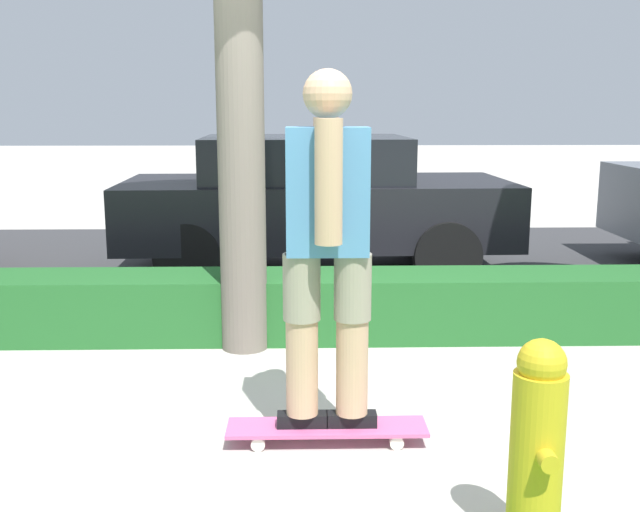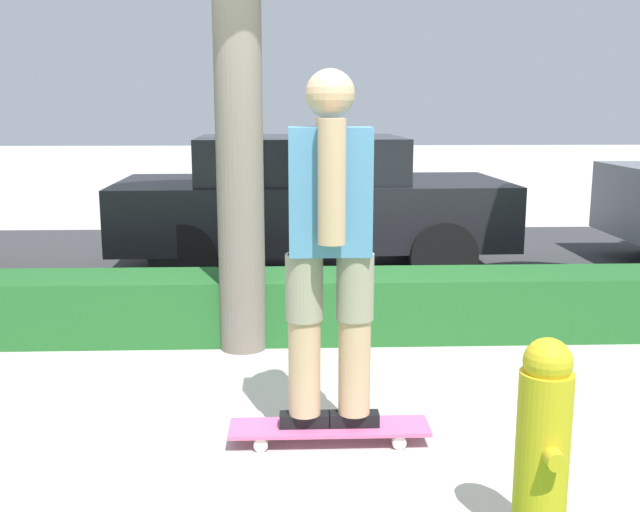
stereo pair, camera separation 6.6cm
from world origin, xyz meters
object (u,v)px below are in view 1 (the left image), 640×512
(skater_person, at_px, (327,243))
(skateboard, at_px, (327,428))
(fire_hydrant, at_px, (537,446))
(parked_car_middle, at_px, (314,201))

(skater_person, bearing_deg, skateboard, -90.00)
(fire_hydrant, bearing_deg, skater_person, 128.83)
(skateboard, bearing_deg, parked_car_middle, 90.01)
(skateboard, relative_size, skater_person, 0.58)
(parked_car_middle, xyz_separation_m, fire_hydrant, (0.78, -5.13, -0.32))
(skater_person, bearing_deg, parked_car_middle, 90.01)
(skateboard, xyz_separation_m, skater_person, (0.00, 0.00, 0.98))
(fire_hydrant, bearing_deg, parked_car_middle, 98.66)
(skater_person, xyz_separation_m, parked_car_middle, (-0.00, 4.16, -0.31))
(skateboard, bearing_deg, skater_person, 90.00)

